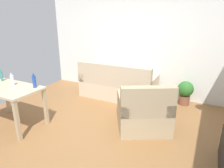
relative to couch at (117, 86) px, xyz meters
The scene contains 9 objects.
ground_plane 1.64m from the couch, 79.65° to the right, with size 5.20×4.40×0.02m, color olive.
wall_rear 1.24m from the couch, 64.68° to the left, with size 5.20×0.10×2.70m, color white.
couch is the anchor object (origin of this frame).
desk 2.47m from the couch, 119.63° to the right, with size 1.21×0.72×0.76m.
potted_plant 1.63m from the couch, 11.07° to the left, with size 0.36×0.36×0.57m.
armchair 1.58m from the couch, 47.29° to the right, with size 1.19×1.17×0.92m.
bottle_tall 2.59m from the couch, 130.49° to the right, with size 0.05×0.05×0.24m.
bottle_clear 2.42m from the couch, 120.74° to the right, with size 0.06×0.06×0.24m.
bottle_blue 2.14m from the couch, 111.40° to the right, with size 0.06×0.06×0.26m.
Camera 1 is at (1.72, -2.74, 1.97)m, focal length 31.92 mm.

